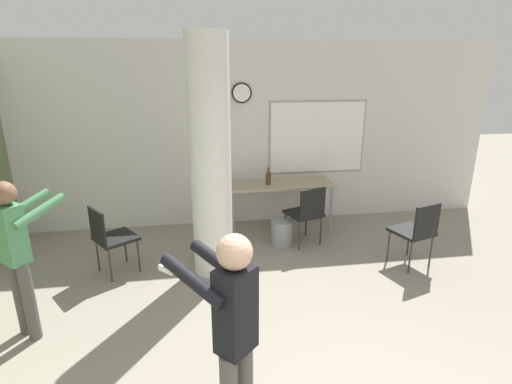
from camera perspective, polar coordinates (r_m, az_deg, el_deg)
name	(u,v)px	position (r m, az deg, el deg)	size (l,w,h in m)	color
wall_back	(247,135)	(6.27, -1.34, 8.09)	(8.00, 0.15, 2.80)	silver
support_pillar	(210,161)	(4.63, -6.52, 4.46)	(0.48, 0.48, 2.80)	silver
folding_table	(280,187)	(6.04, 3.44, 0.78)	(1.60, 0.61, 0.75)	tan
bottle_on_table	(268,178)	(5.92, 1.75, 2.00)	(0.08, 0.08, 0.26)	#4C3319
waste_bin	(282,233)	(5.69, 3.69, -5.85)	(0.31, 0.31, 0.36)	gray
chair_mid_room	(417,229)	(5.35, 21.97, -4.95)	(0.55, 0.55, 0.87)	black
chair_near_pillar	(110,235)	(5.11, -20.17, -5.80)	(0.61, 0.61, 0.87)	black
chair_table_right	(307,211)	(5.60, 7.24, -2.71)	(0.56, 0.56, 0.87)	black
person_watching_back	(17,249)	(4.17, -30.93, -6.94)	(0.57, 0.59, 1.52)	#514C47
person_playing_front	(233,330)	(2.59, -3.36, -19.02)	(0.60, 0.60, 1.55)	#514C47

